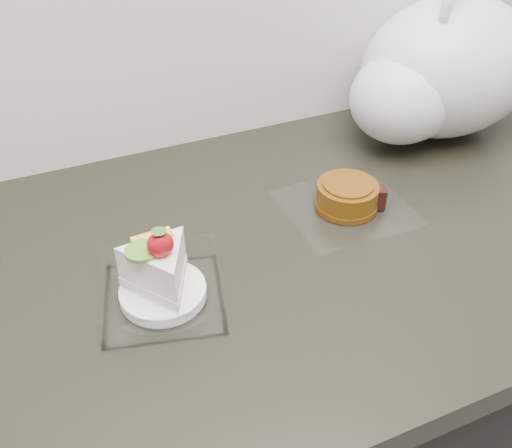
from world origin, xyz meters
TOP-DOWN VIEW (x-y plane):
  - counter at (0.00, 1.69)m, footprint 2.04×0.64m
  - cake_tray at (-0.12, 1.64)m, footprint 0.18×0.18m
  - mooncake_wrap at (0.19, 1.72)m, footprint 0.18×0.17m
  - plastic_bag at (0.44, 1.86)m, footprint 0.42×0.35m

SIDE VIEW (x-z plane):
  - counter at x=0.00m, z-range 0.00..0.90m
  - mooncake_wrap at x=0.19m, z-range 0.90..0.94m
  - cake_tray at x=-0.12m, z-range 0.87..0.99m
  - plastic_bag at x=0.44m, z-range 0.87..1.16m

